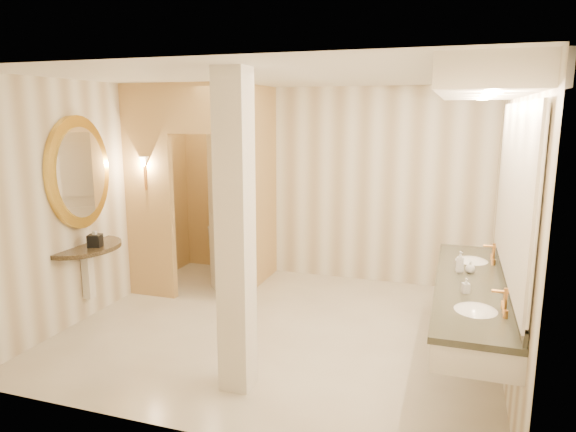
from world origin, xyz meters
name	(u,v)px	position (x,y,z in m)	size (l,w,h in m)	color
floor	(280,328)	(0.00, 0.00, 0.00)	(4.50, 4.50, 0.00)	beige
ceiling	(280,77)	(0.00, 0.00, 2.70)	(4.50, 4.50, 0.00)	white
wall_back	(326,184)	(0.00, 2.00, 1.35)	(4.50, 0.02, 2.70)	white
wall_front	(186,259)	(0.00, -2.00, 1.35)	(4.50, 0.02, 2.70)	white
wall_left	(102,198)	(-2.25, 0.00, 1.35)	(0.02, 4.00, 2.70)	white
wall_right	(510,223)	(2.25, 0.00, 1.35)	(0.02, 4.00, 2.70)	white
toilet_closet	(221,188)	(-1.14, 0.96, 1.39)	(1.50, 1.55, 2.70)	#D7B570
wall_sconce	(144,163)	(-1.93, 0.43, 1.73)	(0.14, 0.14, 0.42)	#CE8942
vanity	(483,198)	(1.98, -0.40, 1.63)	(0.75, 2.78, 2.09)	white
console_shelf	(81,205)	(-2.21, -0.41, 1.34)	(0.96, 0.96, 1.93)	black
pillar	(235,236)	(0.05, -1.26, 1.35)	(0.26, 0.26, 2.70)	white
tissue_box	(95,241)	(-2.04, -0.43, 0.94)	(0.14, 0.14, 0.14)	black
toilet	(232,246)	(-1.36, 1.75, 0.40)	(0.44, 0.78, 0.79)	white
soap_bottle_a	(466,286)	(1.88, -0.72, 0.94)	(0.06, 0.06, 0.13)	beige
soap_bottle_b	(470,267)	(1.93, -0.13, 0.93)	(0.09, 0.09, 0.11)	silver
soap_bottle_c	(460,262)	(1.83, -0.15, 0.98)	(0.08, 0.08, 0.20)	#C6B28C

